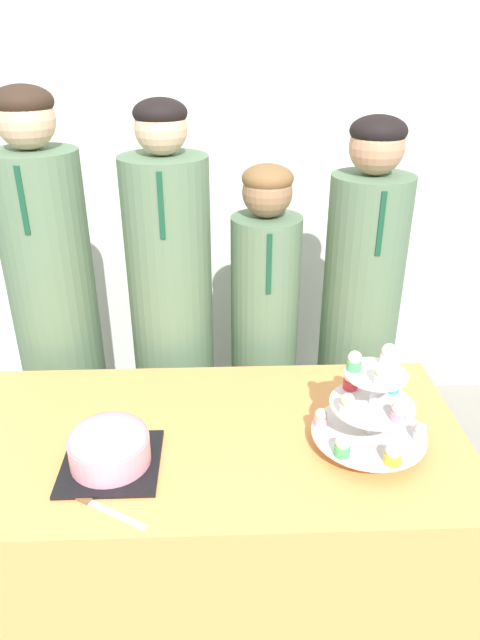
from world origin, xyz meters
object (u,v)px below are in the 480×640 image
object	(u,v)px
student_0	(59,328)
student_1	(173,332)
round_cake	(109,446)
student_3	(357,333)
cupcake_stand	(371,408)
student_2	(264,350)
cake_knife	(92,503)

from	to	relation	value
student_0	student_1	xyz separation A→B (m)	(0.44, -0.00, -0.03)
round_cake	student_3	bearing A→B (deg)	41.43
student_0	round_cake	bearing A→B (deg)	-66.83
round_cake	cupcake_stand	size ratio (longest dim) A/B	0.82
cupcake_stand	student_1	world-z (taller)	student_1
student_0	student_3	xyz separation A→B (m)	(1.16, -0.00, -0.04)
cupcake_stand	student_3	bearing A→B (deg)	79.32
student_2	round_cake	bearing A→B (deg)	-122.52
cupcake_stand	student_1	size ratio (longest dim) A/B	0.20
student_3	student_1	bearing A→B (deg)	180.00
cupcake_stand	student_1	xyz separation A→B (m)	(-0.59, 0.70, -0.12)
student_0	student_3	size ratio (longest dim) A/B	1.06
student_2	student_0	bearing A→B (deg)	180.00
student_2	cupcake_stand	bearing A→B (deg)	-71.17
student_2	student_3	xyz separation A→B (m)	(0.37, 0.00, 0.07)
cake_knife	student_3	bearing A→B (deg)	76.75
cupcake_stand	cake_knife	bearing A→B (deg)	-165.21
round_cake	student_0	distance (m)	0.81
student_3	student_2	bearing A→B (deg)	-180.00
cake_knife	cupcake_stand	xyz separation A→B (m)	(0.74, 0.19, 0.13)
cake_knife	student_3	size ratio (longest dim) A/B	0.14
student_0	student_2	distance (m)	0.80
student_0	student_1	bearing A→B (deg)	-0.00
student_1	student_3	bearing A→B (deg)	-0.00
student_2	student_3	world-z (taller)	student_3
cake_knife	student_0	size ratio (longest dim) A/B	0.13
student_2	student_3	bearing A→B (deg)	0.00
round_cake	student_2	size ratio (longest dim) A/B	0.19
round_cake	cupcake_stand	xyz separation A→B (m)	(0.71, 0.05, 0.07)
cupcake_stand	student_0	xyz separation A→B (m)	(-1.03, 0.70, -0.10)
student_1	student_2	xyz separation A→B (m)	(0.36, -0.00, -0.09)
round_cake	cupcake_stand	world-z (taller)	cupcake_stand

